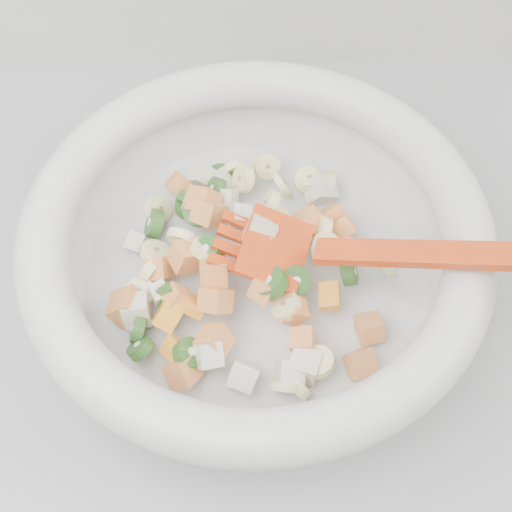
{
  "coord_description": "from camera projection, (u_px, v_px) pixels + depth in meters",
  "views": [
    {
      "loc": [
        -0.03,
        1.11,
        1.45
      ],
      "look_at": [
        -0.03,
        1.44,
        0.95
      ],
      "focal_mm": 50.0,
      "sensor_mm": 36.0,
      "label": 1
    }
  ],
  "objects": [
    {
      "name": "mixing_bowl",
      "position": [
        256.0,
        249.0,
        0.59
      ],
      "size": [
        0.44,
        0.38,
        0.14
      ],
      "color": "beige",
      "rests_on": "counter"
    },
    {
      "name": "counter",
      "position": [
        277.0,
        438.0,
        1.02
      ],
      "size": [
        2.0,
        0.6,
        0.9
      ],
      "primitive_type": "cube",
      "color": "gray",
      "rests_on": "ground"
    }
  ]
}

